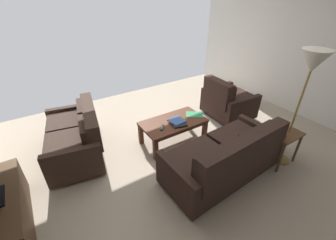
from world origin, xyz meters
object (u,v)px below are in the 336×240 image
at_px(end_table, 280,136).
at_px(armchair_side, 227,101).
at_px(tv_stand, 3,215).
at_px(coffee_mug, 277,128).
at_px(loose_magazine, 195,114).
at_px(coffee_table, 173,124).
at_px(tv_remote, 162,128).
at_px(book_stack, 178,122).
at_px(sofa_main, 226,158).
at_px(loveseat_near, 76,136).
at_px(floor_lamp, 311,69).

relative_size(end_table, armchair_side, 0.57).
bearing_deg(tv_stand, coffee_mug, 166.83).
bearing_deg(loose_magazine, coffee_table, 124.08).
xyz_separation_m(coffee_mug, tv_remote, (1.32, -1.14, -0.16)).
relative_size(end_table, tv_remote, 3.66).
distance_m(tv_stand, tv_remote, 2.27).
distance_m(tv_stand, coffee_mug, 3.68).
height_order(tv_stand, tv_remote, tv_stand).
bearing_deg(end_table, book_stack, -47.51).
xyz_separation_m(tv_stand, tv_remote, (-2.24, -0.31, 0.18)).
height_order(sofa_main, coffee_mug, sofa_main).
xyz_separation_m(sofa_main, coffee_table, (0.13, -1.12, -0.01)).
height_order(coffee_table, book_stack, book_stack).
bearing_deg(book_stack, armchair_side, -170.18).
relative_size(loveseat_near, coffee_mug, 15.01).
distance_m(coffee_mug, tv_remote, 1.76).
distance_m(armchair_side, coffee_mug, 1.46).
relative_size(sofa_main, book_stack, 5.15).
relative_size(coffee_mug, book_stack, 0.30).
xyz_separation_m(sofa_main, tv_remote, (0.40, -1.04, 0.07)).
xyz_separation_m(coffee_table, floor_lamp, (-1.18, 1.35, 1.15)).
relative_size(floor_lamp, coffee_mug, 17.17).
distance_m(book_stack, tv_remote, 0.30).
bearing_deg(end_table, coffee_mug, -38.07).
xyz_separation_m(loveseat_near, end_table, (-2.60, 1.82, 0.10)).
relative_size(loveseat_near, coffee_table, 1.39).
relative_size(tv_stand, book_stack, 3.73).
xyz_separation_m(armchair_side, loose_magazine, (1.01, 0.18, 0.07)).
height_order(coffee_table, tv_stand, tv_stand).
relative_size(coffee_mug, loose_magazine, 0.33).
bearing_deg(sofa_main, floor_lamp, 167.79).
xyz_separation_m(end_table, armchair_side, (-0.36, -1.42, -0.10)).
height_order(sofa_main, armchair_side, armchair_side).
bearing_deg(floor_lamp, coffee_table, -48.92).
bearing_deg(end_table, coffee_table, -49.07).
height_order(tv_stand, book_stack, tv_stand).
height_order(end_table, tv_stand, end_table).
bearing_deg(loose_magazine, end_table, -115.76).
bearing_deg(armchair_side, floor_lamp, 79.38).
bearing_deg(sofa_main, loose_magazine, -106.22).
xyz_separation_m(coffee_mug, loose_magazine, (0.60, -1.21, -0.17)).
bearing_deg(coffee_mug, floor_lamp, 136.45).
height_order(armchair_side, loose_magazine, armchair_side).
bearing_deg(sofa_main, coffee_mug, 173.52).
height_order(loveseat_near, book_stack, loveseat_near).
height_order(sofa_main, loose_magazine, sofa_main).
xyz_separation_m(loveseat_near, tv_remote, (-1.22, 0.63, 0.08)).
relative_size(coffee_table, book_stack, 3.24).
bearing_deg(sofa_main, tv_stand, -15.43).
bearing_deg(loose_magazine, armchair_side, -43.47).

